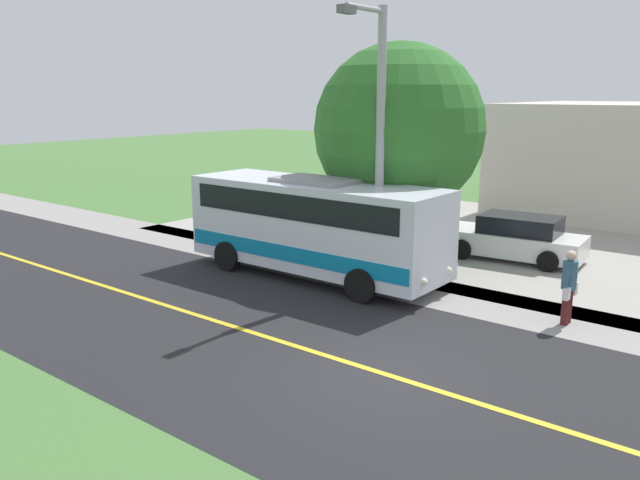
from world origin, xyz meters
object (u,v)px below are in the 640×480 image
Objects in this scene: shuttle_bus_front at (315,223)px; parked_car_near at (515,238)px; pedestrian_with_bags at (569,285)px; tree_curbside at (399,129)px; street_light_pole at (378,136)px.

shuttle_bus_front reaches higher than parked_car_near.
pedestrian_with_bags reaches higher than parked_car_near.
shuttle_bus_front is 1.77× the size of parked_car_near.
tree_curbside reaches higher than parked_car_near.
tree_curbside is (-2.90, 0.97, 2.58)m from shuttle_bus_front.
pedestrian_with_bags is at bearing 93.92° from shuttle_bus_front.
shuttle_bus_front is at bearing -78.70° from street_light_pole.
tree_curbside is at bearing -111.38° from pedestrian_with_bags.
shuttle_bus_front is 6.76m from parked_car_near.
parked_car_near is (-5.48, 3.85, -0.91)m from shuttle_bus_front.
tree_curbside reaches higher than pedestrian_with_bags.
tree_curbside is (-2.53, -0.88, 0.03)m from street_light_pole.
street_light_pole is 2.68m from tree_curbside.
parked_car_near is at bearing 144.93° from shuttle_bus_front.
tree_curbside is at bearing -48.09° from parked_car_near.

